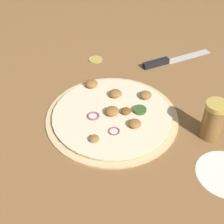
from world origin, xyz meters
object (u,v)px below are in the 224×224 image
pizza (112,114)px  knife (165,61)px  spice_jar (213,120)px  loose_cap (96,59)px

pizza → knife: pizza is taller
knife → spice_jar: (-0.11, 0.32, 0.05)m
pizza → spice_jar: size_ratio=3.42×
pizza → knife: bearing=-116.0°
loose_cap → spice_jar: bearing=137.4°
spice_jar → loose_cap: (0.34, -0.32, -0.05)m
spice_jar → pizza: bearing=-8.9°
pizza → spice_jar: bearing=171.1°
spice_jar → loose_cap: spice_jar is taller
pizza → spice_jar: 0.26m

